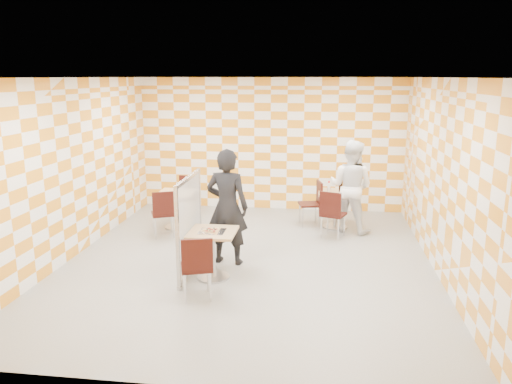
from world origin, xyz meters
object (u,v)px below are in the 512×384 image
empty_table (176,203)px  chair_empty_far (187,194)px  chair_main_front (197,263)px  sport_bottle (329,186)px  second_table (336,203)px  chair_empty_near (164,210)px  chair_second_front (332,211)px  man_dark (227,207)px  soda_bottle (341,187)px  chair_second_side (314,200)px  partition (189,225)px  man_white (351,186)px  main_table (213,246)px

empty_table → chair_empty_far: size_ratio=0.81×
chair_main_front → sport_bottle: (1.81, 3.79, 0.29)m
second_table → chair_empty_near: chair_empty_near is taller
second_table → chair_empty_near: (-3.26, -1.11, 0.04)m
chair_main_front → chair_empty_far: 4.15m
chair_second_front → sport_bottle: sport_bottle is taller
empty_table → man_dark: man_dark is taller
chair_second_front → soda_bottle: (0.18, 0.75, 0.31)m
chair_second_front → man_dark: man_dark is taller
chair_empty_near → sport_bottle: (3.11, 1.19, 0.29)m
chair_second_side → chair_empty_near: size_ratio=1.00×
chair_second_side → empty_table: bearing=-169.0°
chair_second_side → partition: size_ratio=0.60×
chair_second_front → sport_bottle: size_ratio=4.62×
chair_main_front → soda_bottle: soda_bottle is taller
second_table → man_dark: bearing=-129.0°
chair_main_front → soda_bottle: size_ratio=4.02×
chair_empty_far → man_white: size_ratio=0.51×
main_table → partition: (-0.39, 0.14, 0.28)m
empty_table → chair_main_front: 3.50m
chair_empty_far → soda_bottle: size_ratio=4.02×
chair_second_side → second_table: bearing=-12.8°
chair_empty_near → chair_empty_far: 1.37m
second_table → chair_second_side: chair_second_side is taller
second_table → chair_empty_far: 3.18m
chair_main_front → man_dark: (0.15, 1.48, 0.41)m
man_dark → soda_bottle: bearing=-122.3°
man_dark → sport_bottle: (1.66, 2.31, -0.11)m
chair_empty_far → chair_second_side: bearing=-3.4°
empty_table → chair_empty_near: 0.67m
man_white → sport_bottle: size_ratio=9.11×
man_dark → sport_bottle: size_ratio=9.52×
empty_table → chair_second_front: 3.12m
main_table → partition: 0.50m
man_white → sport_bottle: man_white is taller
second_table → partition: 3.60m
man_white → sport_bottle: (-0.42, 0.28, -0.07)m
main_table → chair_empty_near: 2.24m
chair_empty_far → partition: bearing=-73.9°
main_table → chair_second_front: 2.83m
chair_empty_far → chair_second_front: bearing=-17.9°
chair_second_front → soda_bottle: bearing=76.7°
main_table → chair_main_front: bearing=-93.1°
chair_main_front → partition: (-0.35, 0.95, 0.25)m
chair_second_front → soda_bottle: soda_bottle is taller
empty_table → sport_bottle: (3.05, 0.52, 0.33)m
chair_main_front → chair_empty_near: 2.91m
man_dark → man_white: (2.08, 2.03, -0.04)m
second_table → partition: (-2.30, -2.76, 0.28)m
main_table → chair_second_side: bearing=63.9°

